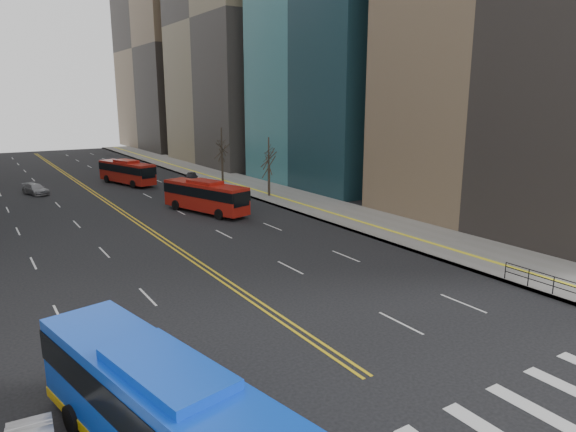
# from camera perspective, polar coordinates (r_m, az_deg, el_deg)

# --- Properties ---
(sidewalk_right) EXTENTS (7.00, 130.00, 0.15)m
(sidewalk_right) POSITION_cam_1_polar(r_m,az_deg,el_deg) (62.41, -3.25, 3.07)
(sidewalk_right) COLOR gray
(sidewalk_right) RESTS_ON ground
(centerline) EXTENTS (0.55, 100.00, 0.01)m
(centerline) POSITION_cam_1_polar(r_m,az_deg,el_deg) (65.79, -21.11, 2.67)
(centerline) COLOR gold
(centerline) RESTS_ON ground
(pedestrian_railing) EXTENTS (0.06, 6.06, 1.02)m
(pedestrian_railing) POSITION_cam_1_polar(r_m,az_deg,el_deg) (32.09, 27.43, -6.56)
(pedestrian_railing) COLOR black
(pedestrian_railing) RESTS_ON sidewalk_right
(street_trees) EXTENTS (35.20, 47.20, 7.60)m
(street_trees) POSITION_cam_1_polar(r_m,az_deg,el_deg) (43.96, -25.32, 4.03)
(street_trees) COLOR #2C231B
(street_trees) RESTS_ON ground
(blue_bus) EXTENTS (5.07, 12.61, 3.58)m
(blue_bus) POSITION_cam_1_polar(r_m,az_deg,el_deg) (16.00, -13.08, -21.01)
(blue_bus) COLOR blue
(blue_bus) RESTS_ON ground
(red_bus_near) EXTENTS (5.08, 10.11, 3.17)m
(red_bus_near) POSITION_cam_1_polar(r_m,az_deg,el_deg) (49.59, -9.18, 2.35)
(red_bus_near) COLOR #A91B12
(red_bus_near) RESTS_ON ground
(red_bus_far) EXTENTS (4.85, 10.02, 3.14)m
(red_bus_far) POSITION_cam_1_polar(r_m,az_deg,el_deg) (68.67, -17.48, 4.82)
(red_bus_far) COLOR #A91B12
(red_bus_far) RESTS_ON ground
(car_dark_mid) EXTENTS (2.92, 4.35, 1.38)m
(car_dark_mid) POSITION_cam_1_polar(r_m,az_deg,el_deg) (68.19, -10.65, 4.23)
(car_dark_mid) COLOR black
(car_dark_mid) RESTS_ON ground
(car_silver) EXTENTS (2.84, 4.52, 1.22)m
(car_silver) POSITION_cam_1_polar(r_m,az_deg,el_deg) (65.47, -26.25, 2.69)
(car_silver) COLOR gray
(car_silver) RESTS_ON ground
(car_dark_far) EXTENTS (3.22, 4.33, 1.09)m
(car_dark_far) POSITION_cam_1_polar(r_m,az_deg,el_deg) (89.52, -18.79, 5.71)
(car_dark_far) COLOR black
(car_dark_far) RESTS_ON ground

